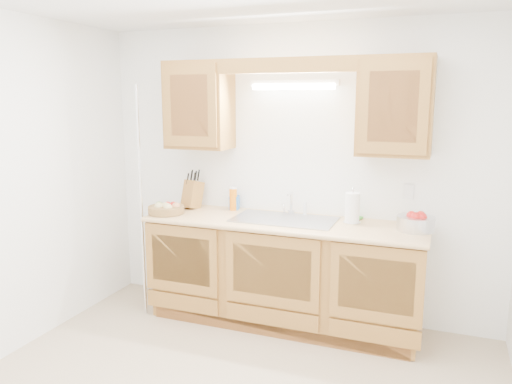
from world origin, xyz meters
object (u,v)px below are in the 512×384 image
at_px(knife_block, 193,194).
at_px(apple_bowl, 416,222).
at_px(fruit_basket, 166,209).
at_px(paper_towel, 352,208).

height_order(knife_block, apple_bowl, knife_block).
bearing_deg(fruit_basket, apple_bowl, 5.09).
distance_m(fruit_basket, apple_bowl, 2.07).
distance_m(paper_towel, apple_bowl, 0.50).
bearing_deg(paper_towel, knife_block, 177.91).
bearing_deg(apple_bowl, fruit_basket, -174.91).
xyz_separation_m(knife_block, paper_towel, (1.46, -0.05, -0.01)).
xyz_separation_m(knife_block, apple_bowl, (1.95, -0.10, -0.07)).
distance_m(fruit_basket, paper_towel, 1.59).
distance_m(knife_block, paper_towel, 1.46).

